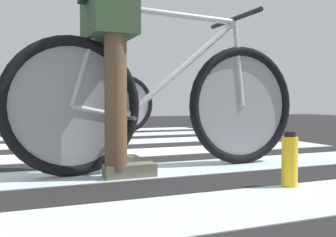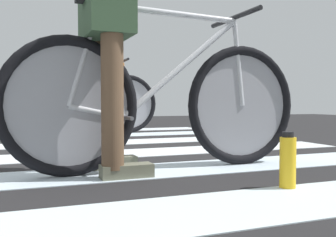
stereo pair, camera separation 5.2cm
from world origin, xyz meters
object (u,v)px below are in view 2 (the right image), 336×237
at_px(bicycle_1_of_4, 163,101).
at_px(bicycle_3_of_4, 85,102).
at_px(cyclist_1_of_4, 107,52).
at_px(water_bottle, 288,162).

xyz_separation_m(bicycle_1_of_4, bicycle_3_of_4, (-0.06, 2.52, 0.00)).
xyz_separation_m(bicycle_1_of_4, cyclist_1_of_4, (-0.31, -0.01, 0.25)).
bearing_deg(cyclist_1_of_4, bicycle_3_of_4, 83.10).
distance_m(bicycle_1_of_4, bicycle_3_of_4, 2.52).
distance_m(bicycle_1_of_4, water_bottle, 0.76).
bearing_deg(water_bottle, cyclist_1_of_4, 138.11).
height_order(cyclist_1_of_4, water_bottle, cyclist_1_of_4).
distance_m(bicycle_3_of_4, water_bottle, 3.17).
relative_size(bicycle_1_of_4, water_bottle, 6.97).
distance_m(cyclist_1_of_4, bicycle_3_of_4, 2.55).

